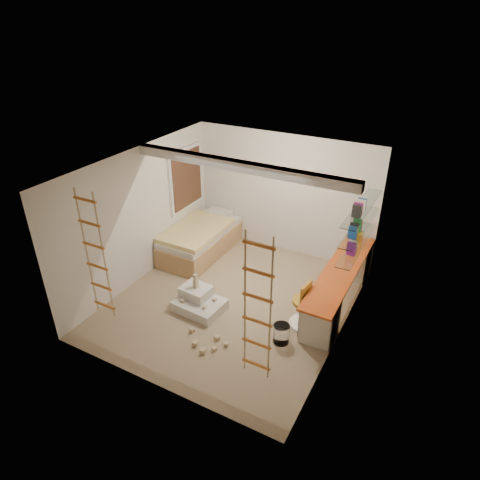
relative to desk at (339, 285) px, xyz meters
The scene contains 15 objects.
floor 1.96m from the desk, 153.35° to the right, with size 4.50×4.50×0.00m, color tan.
ceiling_beam 2.78m from the desk, 161.89° to the right, with size 4.00×0.18×0.16m, color white.
window_frame 3.91m from the desk, behind, with size 0.06×1.15×1.35m, color white.
window_blind 3.88m from the desk, behind, with size 0.02×1.00×1.20m, color #4C2D1E.
rope_ladder_left 4.18m from the desk, 139.59° to the right, with size 0.41×0.04×2.13m, color #C27121, non-canonical shape.
rope_ladder_right 2.86m from the desk, 98.00° to the right, with size 0.41×0.04×2.13m, color orange, non-canonical shape.
waste_bin 1.53m from the desk, 109.11° to the right, with size 0.26×0.26×0.33m, color white.
desk is the anchor object (origin of this frame).
shelves 1.14m from the desk, 60.31° to the left, with size 0.25×1.80×0.71m.
bed 3.22m from the desk, behind, with size 1.02×2.00×0.69m.
task_lamp 1.21m from the desk, 92.80° to the left, with size 0.14×0.36×0.57m.
swivel_chair 0.92m from the desk, 110.17° to the right, with size 0.57×0.57×0.86m.
play_platform 2.54m from the desk, 148.62° to the right, with size 0.89×0.72×0.37m.
toy_blocks 2.50m from the desk, 137.45° to the right, with size 1.20×1.10×0.64m.
books 1.24m from the desk, 60.31° to the left, with size 0.14×0.52×0.92m.
Camera 1 is at (3.15, -5.54, 4.81)m, focal length 32.00 mm.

